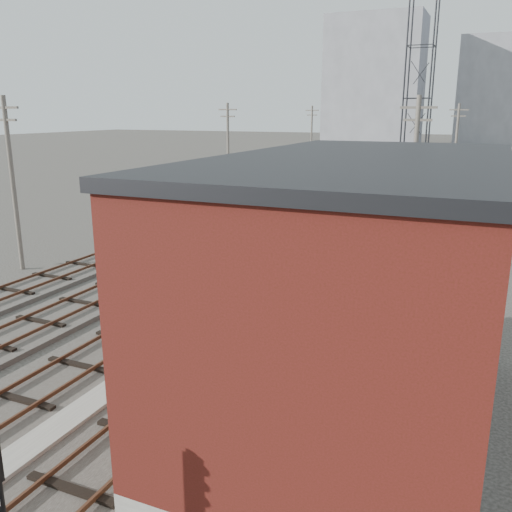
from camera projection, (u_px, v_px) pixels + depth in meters
The scene contains 22 objects.
ground at pixel (390, 189), 59.76m from camera, with size 320.00×320.00×0.00m, color #282621.
track_right at pixel (374, 225), 40.16m from camera, with size 3.20×90.00×0.39m.
track_mid_right at pixel (322, 220), 41.70m from camera, with size 3.20×90.00×0.39m.
track_mid_left at pixel (274, 216), 43.25m from camera, with size 3.20×90.00×0.39m.
track_left at pixel (229, 213), 44.79m from camera, with size 3.20×90.00×0.39m.
platform_curb at pixel (168, 352), 18.78m from camera, with size 0.90×28.00×0.26m, color gray.
brick_building at pixel (360, 302), 13.40m from camera, with size 6.54×12.20×7.22m.
lattice_tower at pixel (416, 123), 33.56m from camera, with size 1.60×1.60×15.00m.
utility_pole_left_a at pixel (13, 180), 27.91m from camera, with size 1.80×0.24×9.00m.
utility_pole_left_b at pixel (228, 150), 50.06m from camera, with size 1.80×0.24×9.00m.
utility_pole_left_c at pixel (311, 138), 72.20m from camera, with size 1.80×0.24×9.00m.
utility_pole_right_a at pixel (413, 180), 27.66m from camera, with size 1.80×0.24×9.00m.
utility_pole_right_b at pixel (456, 147), 54.24m from camera, with size 1.80×0.24×9.00m.
apartment_left at pixel (374, 83), 129.28m from camera, with size 22.00×14.00×30.00m, color gray.
apartment_right at pixel (492, 92), 133.05m from camera, with size 16.00×12.00×26.00m, color gray.
shed_left at pixel (258, 168), 65.52m from camera, with size 8.00×5.00×3.20m, color gray.
shed_right at pixel (483, 166), 64.63m from camera, with size 6.00×6.00×4.00m, color gray.
switch_stand at pixel (236, 262), 28.06m from camera, with size 0.39×0.39×1.40m.
site_trailer at pixel (296, 194), 46.77m from camera, with size 6.77×4.46×2.63m.
car_red at pixel (192, 192), 52.83m from camera, with size 1.52×3.77×1.28m, color maroon.
car_silver at pixel (240, 192), 52.45m from camera, with size 1.51×4.33×1.43m, color #A2A5A9.
car_grey at pixel (247, 192), 52.16m from camera, with size 1.94×4.77×1.38m, color slate.
Camera 1 is at (10.20, -0.63, 8.18)m, focal length 38.00 mm.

